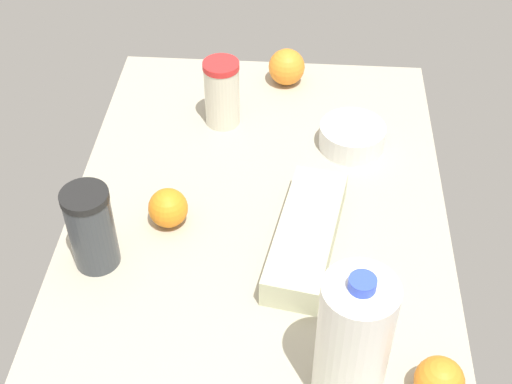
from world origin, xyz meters
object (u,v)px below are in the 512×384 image
at_px(mixing_bowl, 352,136).
at_px(egg_carton, 306,235).
at_px(orange_far_back, 287,67).
at_px(tumbler_cup, 222,93).
at_px(shaker_bottle, 91,228).
at_px(milk_jug, 353,343).
at_px(orange_by_jug, 168,208).
at_px(orange_loose, 439,381).

bearing_deg(mixing_bowl, egg_carton, -16.92).
height_order(mixing_bowl, orange_far_back, orange_far_back).
bearing_deg(tumbler_cup, mixing_bowl, 76.84).
relative_size(shaker_bottle, orange_far_back, 1.93).
height_order(shaker_bottle, milk_jug, milk_jug).
height_order(shaker_bottle, orange_by_jug, shaker_bottle).
height_order(shaker_bottle, tumbler_cup, shaker_bottle).
bearing_deg(egg_carton, orange_by_jug, -89.52).
xyz_separation_m(orange_far_back, orange_by_jug, (0.50, -0.21, -0.01)).
distance_m(orange_far_back, orange_loose, 0.90).
relative_size(mixing_bowl, egg_carton, 0.45).
xyz_separation_m(tumbler_cup, orange_by_jug, (0.33, -0.07, -0.04)).
bearing_deg(mixing_bowl, shaker_bottle, -52.23).
height_order(shaker_bottle, orange_far_back, shaker_bottle).
xyz_separation_m(mixing_bowl, egg_carton, (0.31, -0.09, 0.00)).
xyz_separation_m(tumbler_cup, mixing_bowl, (0.07, 0.29, -0.05)).
bearing_deg(orange_loose, mixing_bowl, -169.13).
height_order(tumbler_cup, orange_loose, tumbler_cup).
xyz_separation_m(milk_jug, tumbler_cup, (-0.69, -0.27, -0.05)).
bearing_deg(orange_by_jug, shaker_bottle, -47.06).
xyz_separation_m(shaker_bottle, milk_jug, (0.24, 0.46, 0.04)).
xyz_separation_m(shaker_bottle, orange_by_jug, (-0.11, 0.12, -0.05)).
xyz_separation_m(tumbler_cup, orange_far_back, (-0.17, 0.14, -0.04)).
bearing_deg(mixing_bowl, orange_by_jug, -54.07).
xyz_separation_m(milk_jug, orange_far_back, (-0.86, -0.13, -0.08)).
bearing_deg(orange_loose, shaker_bottle, -111.90).
bearing_deg(tumbler_cup, milk_jug, 21.52).
bearing_deg(egg_carton, orange_loose, 44.94).
bearing_deg(egg_carton, mixing_bowl, 173.18).
distance_m(egg_carton, orange_by_jug, 0.28).
bearing_deg(orange_loose, egg_carton, -145.16).
xyz_separation_m(mixing_bowl, orange_far_back, (-0.24, -0.15, 0.02)).
relative_size(shaker_bottle, milk_jug, 0.63).
height_order(tumbler_cup, egg_carton, tumbler_cup).
distance_m(tumbler_cup, orange_loose, 0.80).
relative_size(orange_far_back, orange_by_jug, 1.14).
relative_size(mixing_bowl, orange_loose, 1.83).
relative_size(milk_jug, egg_carton, 0.85).
height_order(milk_jug, orange_by_jug, milk_jug).
bearing_deg(orange_far_back, tumbler_cup, -39.28).
xyz_separation_m(egg_carton, orange_far_back, (-0.55, -0.06, 0.01)).
xyz_separation_m(milk_jug, orange_loose, (-0.00, 0.14, -0.09)).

